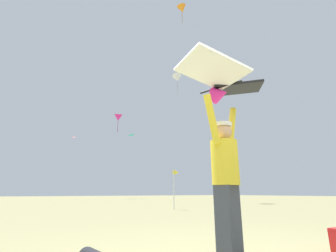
{
  "coord_description": "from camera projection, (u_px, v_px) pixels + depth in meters",
  "views": [
    {
      "loc": [
        -2.15,
        -1.93,
        0.73
      ],
      "look_at": [
        0.09,
        1.63,
        1.9
      ],
      "focal_mm": 25.81,
      "sensor_mm": 36.0,
      "label": 1
    }
  ],
  "objects": [
    {
      "name": "distant_kite_orange_overhead_distant",
      "position": [
        182.0,
        9.0,
        27.62
      ],
      "size": [
        1.59,
        1.44,
        2.42
      ],
      "color": "orange"
    },
    {
      "name": "marker_flag",
      "position": [
        176.0,
        175.0,
        11.36
      ],
      "size": [
        0.3,
        0.24,
        1.77
      ],
      "color": "silver",
      "rests_on": "ground"
    },
    {
      "name": "distant_kite_teal_high_left",
      "position": [
        131.0,
        135.0,
        36.19
      ],
      "size": [
        0.99,
        0.99,
        0.33
      ],
      "color": "#19B2AD"
    },
    {
      "name": "distant_kite_red_mid_left",
      "position": [
        74.0,
        137.0,
        33.97
      ],
      "size": [
        0.58,
        0.59,
        0.24
      ],
      "color": "red"
    },
    {
      "name": "held_stunt_kite",
      "position": [
        224.0,
        84.0,
        3.29
      ],
      "size": [
        1.63,
        1.08,
        0.39
      ],
      "color": "black"
    },
    {
      "name": "distant_kite_white_far_center",
      "position": [
        177.0,
        78.0,
        22.99
      ],
      "size": [
        1.23,
        1.36,
        2.1
      ],
      "color": "white"
    },
    {
      "name": "kite_flyer_person",
      "position": [
        226.0,
        175.0,
        3.01
      ],
      "size": [
        0.8,
        0.43,
        1.92
      ],
      "color": "#424751",
      "rests_on": "ground"
    },
    {
      "name": "distant_kite_magenta_low_right",
      "position": [
        118.0,
        118.0,
        36.1
      ],
      "size": [
        1.8,
        1.92,
        2.93
      ],
      "color": "#DB2393"
    }
  ]
}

